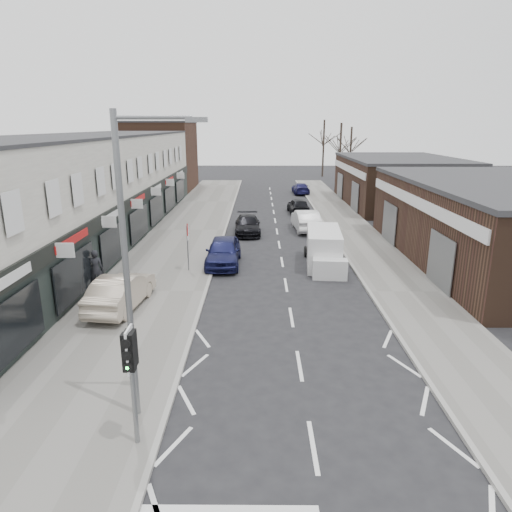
{
  "coord_description": "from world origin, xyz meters",
  "views": [
    {
      "loc": [
        -1.37,
        -11.66,
        7.76
      ],
      "look_at": [
        -1.48,
        6.23,
        2.6
      ],
      "focal_mm": 32.0,
      "sensor_mm": 36.0,
      "label": 1
    }
  ],
  "objects_px": {
    "sedan_on_pavement": "(121,291)",
    "pedestrian": "(96,269)",
    "parked_car_right_a": "(306,220)",
    "white_van": "(324,249)",
    "parked_car_right_b": "(298,206)",
    "parked_car_left_a": "(223,251)",
    "parked_car_right_c": "(301,188)",
    "warning_sign": "(188,233)",
    "parked_car_left_b": "(248,225)",
    "street_lamp": "(132,256)",
    "traffic_light": "(131,360)"
  },
  "relations": [
    {
      "from": "warning_sign",
      "to": "parked_car_left_b",
      "type": "relative_size",
      "value": 0.6
    },
    {
      "from": "parked_car_right_c",
      "to": "pedestrian",
      "type": "bearing_deg",
      "value": 66.66
    },
    {
      "from": "warning_sign",
      "to": "parked_car_left_a",
      "type": "bearing_deg",
      "value": 39.08
    },
    {
      "from": "warning_sign",
      "to": "parked_car_right_a",
      "type": "relative_size",
      "value": 0.56
    },
    {
      "from": "parked_car_left_b",
      "to": "parked_car_right_a",
      "type": "relative_size",
      "value": 0.95
    },
    {
      "from": "white_van",
      "to": "sedan_on_pavement",
      "type": "height_order",
      "value": "white_van"
    },
    {
      "from": "pedestrian",
      "to": "parked_car_right_b",
      "type": "bearing_deg",
      "value": -134.33
    },
    {
      "from": "parked_car_right_b",
      "to": "parked_car_right_c",
      "type": "height_order",
      "value": "parked_car_right_b"
    },
    {
      "from": "white_van",
      "to": "street_lamp",
      "type": "bearing_deg",
      "value": -110.75
    },
    {
      "from": "sedan_on_pavement",
      "to": "pedestrian",
      "type": "distance_m",
      "value": 3.04
    },
    {
      "from": "warning_sign",
      "to": "sedan_on_pavement",
      "type": "height_order",
      "value": "warning_sign"
    },
    {
      "from": "white_van",
      "to": "sedan_on_pavement",
      "type": "distance_m",
      "value": 11.7
    },
    {
      "from": "street_lamp",
      "to": "parked_car_right_b",
      "type": "distance_m",
      "value": 31.06
    },
    {
      "from": "pedestrian",
      "to": "parked_car_right_c",
      "type": "distance_m",
      "value": 34.85
    },
    {
      "from": "white_van",
      "to": "parked_car_right_b",
      "type": "xyz_separation_m",
      "value": [
        -0.14,
        15.91,
        -0.25
      ]
    },
    {
      "from": "pedestrian",
      "to": "parked_car_left_a",
      "type": "distance_m",
      "value": 7.23
    },
    {
      "from": "street_lamp",
      "to": "parked_car_left_a",
      "type": "relative_size",
      "value": 1.71
    },
    {
      "from": "white_van",
      "to": "parked_car_left_b",
      "type": "height_order",
      "value": "white_van"
    },
    {
      "from": "sedan_on_pavement",
      "to": "traffic_light",
      "type": "bearing_deg",
      "value": 114.44
    },
    {
      "from": "parked_car_left_a",
      "to": "parked_car_right_c",
      "type": "relative_size",
      "value": 1.07
    },
    {
      "from": "white_van",
      "to": "parked_car_right_c",
      "type": "bearing_deg",
      "value": 92.73
    },
    {
      "from": "parked_car_right_b",
      "to": "parked_car_left_b",
      "type": "bearing_deg",
      "value": 57.17
    },
    {
      "from": "traffic_light",
      "to": "parked_car_right_b",
      "type": "relative_size",
      "value": 0.75
    },
    {
      "from": "pedestrian",
      "to": "parked_car_right_a",
      "type": "distance_m",
      "value": 17.53
    },
    {
      "from": "sedan_on_pavement",
      "to": "parked_car_left_b",
      "type": "height_order",
      "value": "sedan_on_pavement"
    },
    {
      "from": "parked_car_left_a",
      "to": "street_lamp",
      "type": "bearing_deg",
      "value": -94.35
    },
    {
      "from": "sedan_on_pavement",
      "to": "parked_car_right_b",
      "type": "height_order",
      "value": "sedan_on_pavement"
    },
    {
      "from": "sedan_on_pavement",
      "to": "parked_car_right_a",
      "type": "bearing_deg",
      "value": -115.14
    },
    {
      "from": "parked_car_left_b",
      "to": "parked_car_right_b",
      "type": "relative_size",
      "value": 1.09
    },
    {
      "from": "warning_sign",
      "to": "parked_car_right_b",
      "type": "xyz_separation_m",
      "value": [
        7.36,
        17.27,
        -1.49
      ]
    },
    {
      "from": "traffic_light",
      "to": "parked_car_right_a",
      "type": "relative_size",
      "value": 0.65
    },
    {
      "from": "sedan_on_pavement",
      "to": "parked_car_right_a",
      "type": "distance_m",
      "value": 18.35
    },
    {
      "from": "sedan_on_pavement",
      "to": "parked_car_left_a",
      "type": "xyz_separation_m",
      "value": [
        3.91,
        6.68,
        -0.07
      ]
    },
    {
      "from": "street_lamp",
      "to": "warning_sign",
      "type": "relative_size",
      "value": 2.96
    },
    {
      "from": "sedan_on_pavement",
      "to": "parked_car_right_a",
      "type": "height_order",
      "value": "sedan_on_pavement"
    },
    {
      "from": "sedan_on_pavement",
      "to": "parked_car_left_a",
      "type": "distance_m",
      "value": 7.74
    },
    {
      "from": "sedan_on_pavement",
      "to": "parked_car_right_c",
      "type": "distance_m",
      "value": 36.46
    },
    {
      "from": "traffic_light",
      "to": "parked_car_left_a",
      "type": "relative_size",
      "value": 0.66
    },
    {
      "from": "traffic_light",
      "to": "sedan_on_pavement",
      "type": "xyz_separation_m",
      "value": [
        -2.91,
        8.76,
        -1.54
      ]
    },
    {
      "from": "white_van",
      "to": "parked_car_left_a",
      "type": "relative_size",
      "value": 1.14
    },
    {
      "from": "sedan_on_pavement",
      "to": "pedestrian",
      "type": "height_order",
      "value": "pedestrian"
    },
    {
      "from": "pedestrian",
      "to": "parked_car_left_a",
      "type": "relative_size",
      "value": 0.41
    },
    {
      "from": "parked_car_left_a",
      "to": "parked_car_right_a",
      "type": "xyz_separation_m",
      "value": [
        5.6,
        9.01,
        -0.01
      ]
    },
    {
      "from": "parked_car_left_a",
      "to": "sedan_on_pavement",
      "type": "bearing_deg",
      "value": -120.16
    },
    {
      "from": "warning_sign",
      "to": "sedan_on_pavement",
      "type": "xyz_separation_m",
      "value": [
        -2.15,
        -5.25,
        -1.33
      ]
    },
    {
      "from": "white_van",
      "to": "parked_car_right_a",
      "type": "distance_m",
      "value": 9.08
    },
    {
      "from": "parked_car_right_b",
      "to": "parked_car_left_a",
      "type": "bearing_deg",
      "value": 66.54
    },
    {
      "from": "white_van",
      "to": "parked_car_right_a",
      "type": "xyz_separation_m",
      "value": [
        -0.14,
        9.07,
        -0.17
      ]
    },
    {
      "from": "sedan_on_pavement",
      "to": "parked_car_right_b",
      "type": "distance_m",
      "value": 24.45
    },
    {
      "from": "parked_car_left_a",
      "to": "parked_car_right_c",
      "type": "bearing_deg",
      "value": 76.4
    }
  ]
}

